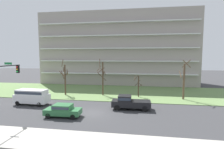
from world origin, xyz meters
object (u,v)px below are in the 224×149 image
at_px(tree_center, 138,85).
at_px(sedan_green_near_left, 63,110).
at_px(tree_right, 184,80).
at_px(tree_far_left, 65,78).
at_px(van_white_center_right, 32,96).
at_px(traffic_signal_mast, 3,83).
at_px(pickup_black_center_left, 129,102).
at_px(tree_left, 102,77).

distance_m(tree_center, sedan_green_near_left, 15.26).
bearing_deg(tree_center, sedan_green_near_left, -126.53).
relative_size(tree_right, sedan_green_near_left, 1.56).
height_order(tree_far_left, van_white_center_right, tree_far_left).
xyz_separation_m(tree_right, sedan_green_near_left, (-16.80, -11.48, -2.62)).
xyz_separation_m(tree_right, traffic_signal_mast, (-22.00, -14.80, 1.07)).
bearing_deg(van_white_center_right, pickup_black_center_left, -178.34).
distance_m(tree_right, pickup_black_center_left, 11.57).
bearing_deg(van_white_center_right, tree_far_left, -105.21).
distance_m(tree_left, tree_center, 6.88).
distance_m(tree_far_left, sedan_green_near_left, 12.99).
distance_m(tree_left, traffic_signal_mast, 17.59).
height_order(tree_center, traffic_signal_mast, traffic_signal_mast).
distance_m(tree_far_left, pickup_black_center_left, 14.91).
bearing_deg(tree_far_left, tree_right, -0.79).
bearing_deg(pickup_black_center_left, van_white_center_right, -0.65).
height_order(tree_left, van_white_center_right, tree_left).
relative_size(tree_far_left, pickup_black_center_left, 1.27).
xyz_separation_m(tree_far_left, sedan_green_near_left, (4.90, -11.78, -2.45)).
relative_size(sedan_green_near_left, pickup_black_center_left, 0.82).
xyz_separation_m(tree_center, pickup_black_center_left, (-1.14, -7.72, -1.19)).
height_order(tree_right, traffic_signal_mast, tree_right).
height_order(tree_right, sedan_green_near_left, tree_right).
bearing_deg(sedan_green_near_left, traffic_signal_mast, -149.10).
xyz_separation_m(tree_left, sedan_green_near_left, (-2.32, -12.55, -2.73)).
relative_size(tree_left, tree_center, 1.78).
distance_m(tree_center, van_white_center_right, 17.92).
bearing_deg(sedan_green_near_left, pickup_black_center_left, 27.99).
xyz_separation_m(tree_center, van_white_center_right, (-16.15, -7.71, -0.81)).
height_order(tree_left, pickup_black_center_left, tree_left).
relative_size(tree_left, van_white_center_right, 1.34).
distance_m(tree_left, sedan_green_near_left, 13.05).
height_order(sedan_green_near_left, van_white_center_right, van_white_center_right).
bearing_deg(tree_far_left, pickup_black_center_left, -29.62).
height_order(tree_center, pickup_black_center_left, tree_center).
bearing_deg(tree_left, traffic_signal_mast, -115.36).
bearing_deg(van_white_center_right, tree_left, -137.83).
bearing_deg(tree_center, van_white_center_right, -154.48).
distance_m(sedan_green_near_left, traffic_signal_mast, 7.18).
height_order(van_white_center_right, traffic_signal_mast, traffic_signal_mast).
distance_m(tree_right, van_white_center_right, 24.99).
height_order(tree_right, van_white_center_right, tree_right).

